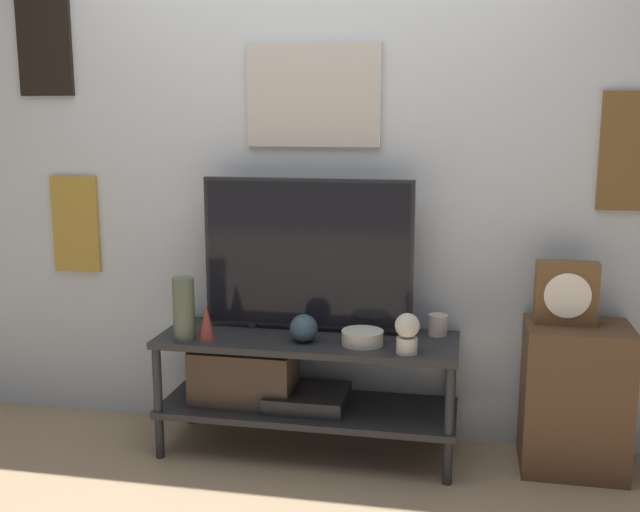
{
  "coord_description": "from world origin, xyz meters",
  "views": [
    {
      "loc": [
        0.69,
        -2.91,
        1.54
      ],
      "look_at": [
        0.06,
        0.27,
        0.92
      ],
      "focal_mm": 42.0,
      "sensor_mm": 36.0,
      "label": 1
    }
  ],
  "objects_px": {
    "vase_tall_ceramic": "(184,309)",
    "vase_round_glass": "(304,328)",
    "mantel_clock": "(566,293)",
    "candle_jar": "(438,325)",
    "vase_slim_bronze": "(207,323)",
    "vase_wide_bowl": "(362,337)",
    "decorative_bust": "(407,332)",
    "television": "(307,254)"
  },
  "relations": [
    {
      "from": "vase_tall_ceramic",
      "to": "mantel_clock",
      "type": "relative_size",
      "value": 1.04
    },
    {
      "from": "vase_slim_bronze",
      "to": "vase_wide_bowl",
      "type": "bearing_deg",
      "value": 6.26
    },
    {
      "from": "vase_round_glass",
      "to": "vase_slim_bronze",
      "type": "xyz_separation_m",
      "value": [
        -0.43,
        -0.06,
        0.02
      ]
    },
    {
      "from": "television",
      "to": "mantel_clock",
      "type": "height_order",
      "value": "television"
    },
    {
      "from": "television",
      "to": "mantel_clock",
      "type": "xyz_separation_m",
      "value": [
        1.14,
        -0.02,
        -0.13
      ]
    },
    {
      "from": "vase_tall_ceramic",
      "to": "mantel_clock",
      "type": "bearing_deg",
      "value": 7.62
    },
    {
      "from": "vase_slim_bronze",
      "to": "candle_jar",
      "type": "height_order",
      "value": "vase_slim_bronze"
    },
    {
      "from": "vase_tall_ceramic",
      "to": "decorative_bust",
      "type": "xyz_separation_m",
      "value": [
        0.99,
        -0.01,
        -0.05
      ]
    },
    {
      "from": "vase_round_glass",
      "to": "vase_wide_bowl",
      "type": "height_order",
      "value": "vase_round_glass"
    },
    {
      "from": "vase_slim_bronze",
      "to": "mantel_clock",
      "type": "distance_m",
      "value": 1.57
    },
    {
      "from": "television",
      "to": "vase_slim_bronze",
      "type": "bearing_deg",
      "value": -149.67
    },
    {
      "from": "vase_round_glass",
      "to": "vase_tall_ceramic",
      "type": "bearing_deg",
      "value": -173.21
    },
    {
      "from": "vase_round_glass",
      "to": "decorative_bust",
      "type": "distance_m",
      "value": 0.47
    },
    {
      "from": "vase_slim_bronze",
      "to": "mantel_clock",
      "type": "bearing_deg",
      "value": 8.01
    },
    {
      "from": "vase_tall_ceramic",
      "to": "vase_wide_bowl",
      "type": "distance_m",
      "value": 0.8
    },
    {
      "from": "television",
      "to": "candle_jar",
      "type": "height_order",
      "value": "television"
    },
    {
      "from": "vase_round_glass",
      "to": "vase_slim_bronze",
      "type": "distance_m",
      "value": 0.44
    },
    {
      "from": "television",
      "to": "vase_round_glass",
      "type": "bearing_deg",
      "value": -82.57
    },
    {
      "from": "television",
      "to": "vase_wide_bowl",
      "type": "relative_size",
      "value": 5.3
    },
    {
      "from": "mantel_clock",
      "to": "vase_tall_ceramic",
      "type": "bearing_deg",
      "value": -172.38
    },
    {
      "from": "vase_wide_bowl",
      "to": "candle_jar",
      "type": "xyz_separation_m",
      "value": [
        0.32,
        0.21,
        0.02
      ]
    },
    {
      "from": "decorative_bust",
      "to": "mantel_clock",
      "type": "distance_m",
      "value": 0.71
    },
    {
      "from": "vase_tall_ceramic",
      "to": "vase_round_glass",
      "type": "height_order",
      "value": "vase_tall_ceramic"
    },
    {
      "from": "candle_jar",
      "to": "vase_slim_bronze",
      "type": "bearing_deg",
      "value": -164.33
    },
    {
      "from": "television",
      "to": "mantel_clock",
      "type": "bearing_deg",
      "value": -1.06
    },
    {
      "from": "vase_slim_bronze",
      "to": "vase_wide_bowl",
      "type": "height_order",
      "value": "vase_slim_bronze"
    },
    {
      "from": "vase_wide_bowl",
      "to": "mantel_clock",
      "type": "distance_m",
      "value": 0.89
    },
    {
      "from": "vase_slim_bronze",
      "to": "decorative_bust",
      "type": "xyz_separation_m",
      "value": [
        0.89,
        -0.01,
        0.01
      ]
    },
    {
      "from": "candle_jar",
      "to": "vase_wide_bowl",
      "type": "bearing_deg",
      "value": -146.91
    },
    {
      "from": "television",
      "to": "vase_wide_bowl",
      "type": "xyz_separation_m",
      "value": [
        0.28,
        -0.16,
        -0.33
      ]
    },
    {
      "from": "vase_wide_bowl",
      "to": "mantel_clock",
      "type": "bearing_deg",
      "value": 9.4
    },
    {
      "from": "candle_jar",
      "to": "decorative_bust",
      "type": "distance_m",
      "value": 0.32
    },
    {
      "from": "vase_round_glass",
      "to": "vase_wide_bowl",
      "type": "bearing_deg",
      "value": 3.37
    },
    {
      "from": "television",
      "to": "decorative_bust",
      "type": "distance_m",
      "value": 0.61
    },
    {
      "from": "vase_wide_bowl",
      "to": "mantel_clock",
      "type": "xyz_separation_m",
      "value": [
        0.86,
        0.14,
        0.21
      ]
    },
    {
      "from": "vase_round_glass",
      "to": "candle_jar",
      "type": "distance_m",
      "value": 0.62
    },
    {
      "from": "television",
      "to": "vase_tall_ceramic",
      "type": "relative_size",
      "value": 3.44
    },
    {
      "from": "television",
      "to": "decorative_bust",
      "type": "height_order",
      "value": "television"
    },
    {
      "from": "vase_tall_ceramic",
      "to": "vase_round_glass",
      "type": "xyz_separation_m",
      "value": [
        0.53,
        0.06,
        -0.08
      ]
    },
    {
      "from": "candle_jar",
      "to": "decorative_bust",
      "type": "height_order",
      "value": "decorative_bust"
    },
    {
      "from": "vase_tall_ceramic",
      "to": "vase_slim_bronze",
      "type": "distance_m",
      "value": 0.12
    },
    {
      "from": "vase_round_glass",
      "to": "candle_jar",
      "type": "xyz_separation_m",
      "value": [
        0.57,
        0.22,
        -0.01
      ]
    }
  ]
}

